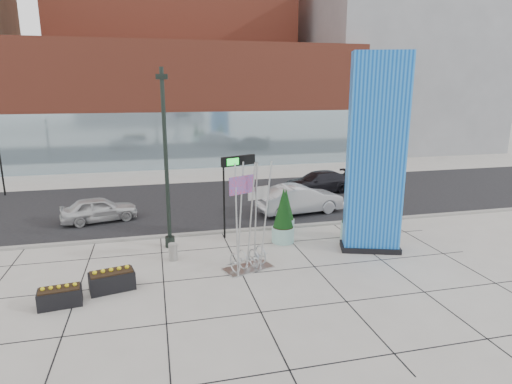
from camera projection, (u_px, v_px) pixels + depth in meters
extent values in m
plane|color=#9E9991|center=(213.00, 266.00, 17.37)|extent=(160.00, 160.00, 0.00)
cube|color=black|center=(191.00, 203.00, 26.81)|extent=(80.00, 12.00, 0.02)
cube|color=gray|center=(202.00, 233.00, 21.14)|extent=(80.00, 0.30, 0.12)
cube|color=brown|center=(184.00, 104.00, 41.79)|extent=(34.00, 10.00, 11.00)
cube|color=#8CA5B2|center=(189.00, 140.00, 37.97)|extent=(34.00, 0.60, 5.00)
cube|color=slate|center=(389.00, 71.00, 51.37)|extent=(20.00, 18.00, 18.00)
cube|color=blue|center=(376.00, 156.00, 18.15)|extent=(2.54, 1.65, 8.52)
cube|color=black|center=(370.00, 247.00, 19.13)|extent=(2.78, 1.89, 0.24)
cylinder|color=black|center=(166.00, 161.00, 18.58)|extent=(0.18, 0.18, 7.91)
cylinder|color=black|center=(170.00, 242.00, 19.46)|extent=(0.44, 0.44, 0.49)
cube|color=black|center=(162.00, 77.00, 17.73)|extent=(0.51, 0.26, 0.22)
cube|color=#B4B7B9|center=(248.00, 268.00, 17.15)|extent=(2.12, 1.53, 0.05)
cylinder|color=#B4B7B9|center=(233.00, 219.00, 16.34)|extent=(0.08, 0.08, 4.35)
cylinder|color=#B4B7B9|center=(241.00, 216.00, 16.71)|extent=(0.08, 0.08, 4.35)
cylinder|color=#B4B7B9|center=(251.00, 217.00, 16.58)|extent=(0.08, 0.08, 4.35)
cylinder|color=#B4B7B9|center=(259.00, 215.00, 16.92)|extent=(0.08, 0.08, 4.35)
cylinder|color=#B4B7B9|center=(267.00, 217.00, 16.60)|extent=(0.08, 0.08, 4.35)
torus|color=#B4B7B9|center=(232.00, 261.00, 16.83)|extent=(0.32, 0.77, 0.79)
torus|color=#B4B7B9|center=(242.00, 259.00, 17.09)|extent=(0.32, 0.77, 0.79)
torus|color=#B4B7B9|center=(254.00, 259.00, 17.03)|extent=(0.32, 0.77, 0.79)
torus|color=#B4B7B9|center=(263.00, 257.00, 17.29)|extent=(0.32, 0.77, 0.79)
cube|color=red|center=(241.00, 185.00, 16.27)|extent=(1.06, 0.50, 0.70)
cube|color=#B4B7B9|center=(260.00, 194.00, 16.64)|extent=(0.86, 0.24, 0.52)
cylinder|color=gray|center=(173.00, 252.00, 17.93)|extent=(0.37, 0.37, 0.73)
cylinder|color=black|center=(224.00, 199.00, 20.24)|extent=(0.09, 0.09, 3.88)
cube|color=black|center=(241.00, 162.00, 20.01)|extent=(1.77, 0.85, 0.46)
cube|color=#19D833|center=(234.00, 162.00, 19.83)|extent=(0.61, 0.26, 0.32)
cylinder|color=#98CDC3|center=(352.00, 230.00, 20.57)|extent=(1.11, 1.11, 0.77)
cylinder|color=black|center=(353.00, 223.00, 20.48)|extent=(1.02, 1.02, 0.07)
cone|color=black|center=(354.00, 203.00, 20.24)|extent=(1.00, 1.00, 1.99)
cylinder|color=#98CDC3|center=(286.00, 225.00, 21.66)|extent=(0.88, 0.88, 0.62)
cylinder|color=black|center=(286.00, 219.00, 21.58)|extent=(0.81, 0.81, 0.05)
cone|color=black|center=(286.00, 204.00, 21.39)|extent=(0.79, 0.79, 1.58)
cylinder|color=#98CDC3|center=(283.00, 234.00, 20.06)|extent=(1.04, 1.04, 0.73)
cylinder|color=black|center=(283.00, 227.00, 19.97)|extent=(0.96, 0.96, 0.06)
cone|color=black|center=(283.00, 208.00, 19.75)|extent=(0.94, 0.94, 1.88)
cube|color=black|center=(60.00, 297.00, 14.19)|extent=(1.44, 0.85, 0.59)
cube|color=black|center=(59.00, 289.00, 14.11)|extent=(1.33, 0.74, 0.06)
cube|color=black|center=(112.00, 281.00, 15.30)|extent=(1.68, 1.10, 0.66)
cube|color=black|center=(111.00, 272.00, 15.21)|extent=(1.55, 0.97, 0.07)
imported|color=silver|center=(99.00, 209.00, 23.06)|extent=(4.21, 2.44, 1.35)
imported|color=#B0B3B8|center=(300.00, 199.00, 24.55)|extent=(5.19, 2.46, 1.64)
imported|color=black|center=(318.00, 182.00, 29.48)|extent=(5.14, 2.48, 1.44)
cylinder|color=black|center=(2.00, 172.00, 28.43)|extent=(0.12, 0.12, 3.20)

